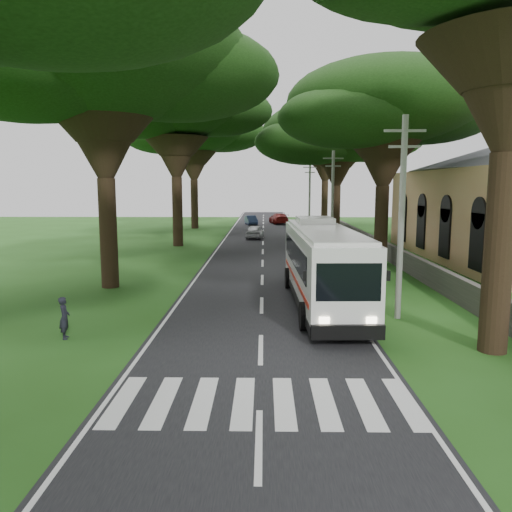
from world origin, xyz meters
TOP-DOWN VIEW (x-y plane):
  - ground at (0.00, 0.00)m, footprint 140.00×140.00m
  - road at (0.00, 25.00)m, footprint 8.00×120.00m
  - crosswalk at (0.00, -2.00)m, footprint 8.00×3.00m
  - property_wall at (9.00, 24.00)m, footprint 0.35×50.00m
  - pole_near at (5.50, 6.00)m, footprint 1.60×0.24m
  - pole_mid at (5.50, 26.00)m, footprint 1.60×0.24m
  - pole_far at (5.50, 46.00)m, footprint 1.60×0.24m
  - tree_l_mida at (-8.00, 12.00)m, footprint 14.83×14.83m
  - tree_l_midb at (-7.50, 30.00)m, footprint 13.87×13.87m
  - tree_l_far at (-8.50, 48.00)m, footprint 14.75×14.75m
  - tree_r_mida at (8.00, 20.00)m, footprint 12.90×12.90m
  - tree_r_midb at (7.50, 38.00)m, footprint 15.21×15.21m
  - tree_r_far at (8.50, 56.00)m, footprint 13.09×13.09m
  - coach_bus at (2.70, 8.22)m, footprint 3.02×11.80m
  - distant_car_a at (-0.80, 36.04)m, footprint 1.91×4.08m
  - distant_car_b at (-1.65, 53.46)m, footprint 1.99×3.89m
  - distant_car_c at (2.13, 55.11)m, footprint 2.86×5.27m
  - pedestrian at (-6.86, 3.11)m, footprint 0.50×0.62m

SIDE VIEW (x-z plane):
  - ground at x=0.00m, z-range 0.00..0.00m
  - crosswalk at x=0.00m, z-range -0.01..0.01m
  - road at x=0.00m, z-range -0.01..0.03m
  - property_wall at x=9.00m, z-range 0.00..1.20m
  - distant_car_b at x=-1.65m, z-range 0.03..1.25m
  - distant_car_a at x=-0.80m, z-range 0.03..1.38m
  - pedestrian at x=-6.86m, z-range 0.00..1.49m
  - distant_car_c at x=2.13m, z-range 0.03..1.48m
  - coach_bus at x=2.70m, z-range 0.13..3.59m
  - pole_near at x=5.50m, z-range 0.18..8.18m
  - pole_mid at x=5.50m, z-range 0.18..8.18m
  - pole_far at x=5.50m, z-range 0.18..8.18m
  - tree_r_mida at x=8.00m, z-range 3.81..17.22m
  - tree_r_midb at x=7.50m, z-range 3.63..17.52m
  - tree_l_mida at x=-8.00m, z-range 4.12..18.85m
  - tree_r_far at x=8.50m, z-range 4.41..19.16m
  - tree_l_far at x=-8.50m, z-range 4.44..19.81m
  - tree_l_midb at x=-7.50m, z-range 4.53..19.80m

